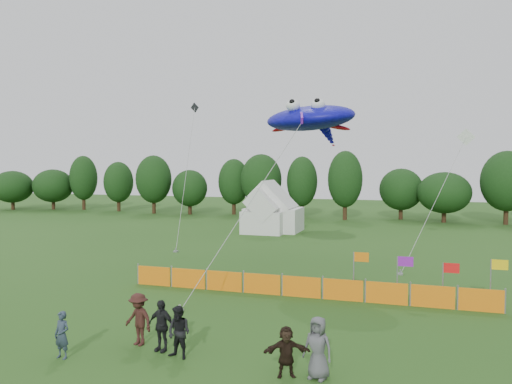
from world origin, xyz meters
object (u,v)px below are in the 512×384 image
(spectator_d, at_px, (161,325))
(stingray_kite, at_px, (312,119))
(spectator_a, at_px, (62,335))
(barrier_fence, at_px, (301,287))
(spectator_e, at_px, (318,348))
(tent_right, at_px, (274,212))
(spectator_f, at_px, (286,352))
(tent_left, at_px, (265,215))
(spectator_c, at_px, (138,319))
(spectator_b, at_px, (179,332))

(spectator_d, bearing_deg, stingray_kite, 88.61)
(spectator_a, xyz_separation_m, spectator_d, (2.80, 1.58, 0.10))
(stingray_kite, bearing_deg, barrier_fence, -83.63)
(spectator_e, relative_size, stingray_kite, 0.11)
(tent_right, distance_m, spectator_f, 33.60)
(tent_left, distance_m, spectator_d, 30.56)
(spectator_a, bearing_deg, spectator_f, 12.17)
(spectator_a, bearing_deg, stingray_kite, 76.69)
(spectator_c, bearing_deg, spectator_f, 7.01)
(spectator_b, relative_size, spectator_e, 0.93)
(tent_right, height_order, spectator_e, tent_right)
(spectator_a, relative_size, spectator_d, 0.88)
(tent_left, distance_m, spectator_c, 30.14)
(tent_right, distance_m, spectator_e, 33.72)
(spectator_e, bearing_deg, tent_left, 123.52)
(spectator_c, bearing_deg, spectator_e, 9.74)
(spectator_f, distance_m, stingray_kite, 16.80)
(spectator_a, bearing_deg, spectator_c, 51.88)
(spectator_c, bearing_deg, spectator_d, 2.92)
(spectator_c, distance_m, spectator_f, 5.74)
(spectator_b, xyz_separation_m, spectator_c, (-1.92, 0.69, 0.06))
(tent_left, relative_size, spectator_f, 2.55)
(spectator_b, bearing_deg, spectator_e, 8.84)
(barrier_fence, relative_size, spectator_a, 11.45)
(spectator_a, relative_size, spectator_c, 0.84)
(spectator_a, height_order, spectator_c, spectator_c)
(tent_right, distance_m, stingray_kite, 20.51)
(spectator_c, bearing_deg, spectator_a, -116.79)
(barrier_fence, bearing_deg, tent_right, 108.60)
(spectator_c, xyz_separation_m, spectator_f, (5.65, -1.00, -0.16))
(tent_left, distance_m, tent_right, 1.49)
(tent_left, bearing_deg, barrier_fence, -69.24)
(spectator_d, bearing_deg, spectator_e, 2.82)
(spectator_f, bearing_deg, tent_right, 83.55)
(spectator_b, height_order, spectator_f, spectator_b)
(spectator_a, relative_size, spectator_f, 1.02)
(tent_left, relative_size, barrier_fence, 0.22)
(tent_right, bearing_deg, spectator_c, -83.28)
(tent_left, height_order, tent_right, tent_right)
(barrier_fence, distance_m, spectator_f, 9.21)
(tent_right, relative_size, spectator_f, 3.44)
(spectator_a, xyz_separation_m, spectator_e, (8.34, 0.99, 0.15))
(tent_left, height_order, spectator_a, tent_left)
(spectator_e, xyz_separation_m, spectator_f, (-0.93, -0.16, -0.17))
(barrier_fence, height_order, spectator_a, spectator_a)
(spectator_b, bearing_deg, stingray_kite, 94.38)
(spectator_a, relative_size, spectator_e, 0.84)
(tent_right, relative_size, stingray_kite, 0.32)
(barrier_fence, bearing_deg, tent_left, 110.76)
(spectator_c, bearing_deg, barrier_fence, 80.08)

